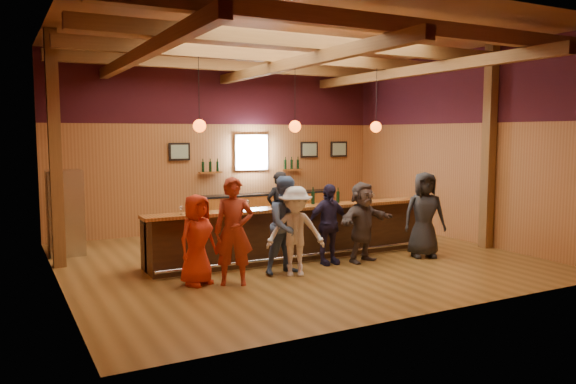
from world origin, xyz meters
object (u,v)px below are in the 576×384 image
customer_denim (288,225)px  customer_navy (328,224)px  customer_dark (424,215)px  bottle_a (313,197)px  customer_orange (197,240)px  customer_brown (362,222)px  back_bar_cabinet (269,210)px  customer_redvest (234,231)px  bartender (279,209)px  ice_bucket (299,199)px  stainless_fridge (65,213)px  bar_counter (292,232)px  customer_white (295,231)px

customer_denim → customer_navy: (1.05, 0.30, -0.11)m
customer_dark → bottle_a: bearing=174.9°
customer_orange → customer_dark: 4.86m
customer_brown → bottle_a: bearing=112.6°
customer_orange → customer_brown: customer_brown is taller
back_bar_cabinet → customer_redvest: 5.85m
back_bar_cabinet → bartender: (-0.94, -2.48, 0.38)m
bartender → ice_bucket: 1.35m
stainless_fridge → ice_bucket: 4.95m
customer_redvest → stainless_fridge: bearing=145.1°
back_bar_cabinet → bartender: bartender is taller
back_bar_cabinet → customer_orange: size_ratio=2.59×
customer_orange → customer_navy: bearing=-18.3°
customer_redvest → customer_brown: bearing=32.4°
bar_counter → bottle_a: 0.84m
customer_denim → ice_bucket: (0.77, 0.98, 0.34)m
back_bar_cabinet → stainless_fridge: bearing=-168.1°
customer_denim → bar_counter: bearing=53.7°
customer_brown → customer_redvest: bearing=172.4°
customer_denim → customer_brown: 1.78m
customer_dark → ice_bucket: (-2.39, 1.05, 0.35)m
customer_white → customer_orange: bearing=-166.0°
customer_dark → customer_brown: bearing=-166.9°
bar_counter → customer_navy: bearing=-69.0°
bar_counter → customer_brown: bearing=-43.9°
customer_orange → customer_navy: customer_navy is taller
stainless_fridge → customer_white: size_ratio=1.11×
bartender → customer_redvest: bearing=42.2°
back_bar_cabinet → customer_white: size_ratio=2.46×
bar_counter → customer_denim: customer_denim is taller
customer_orange → customer_redvest: size_ratio=0.84×
customer_orange → customer_brown: size_ratio=0.96×
customer_white → customer_navy: bearing=48.4°
customer_redvest → bar_counter: bearing=61.7°
customer_brown → bartender: bearing=95.9°
customer_navy → customer_dark: 2.14m
customer_white → bartender: bearing=92.0°
stainless_fridge → customer_denim: (3.40, -3.62, -0.00)m
bar_counter → bartender: size_ratio=3.68×
customer_brown → customer_dark: bearing=-24.8°
bar_counter → customer_orange: customer_orange is taller
bartender → customer_brown: bearing=103.5°
bar_counter → customer_orange: 2.67m
customer_denim → customer_brown: bearing=0.3°
customer_navy → bartender: bearing=92.3°
bar_counter → customer_navy: (0.33, -0.87, 0.27)m
bottle_a → bar_counter: bearing=156.9°
stainless_fridge → customer_navy: (4.45, -3.32, -0.11)m
customer_white → ice_bucket: 1.43m
bar_counter → customer_denim: 1.43m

